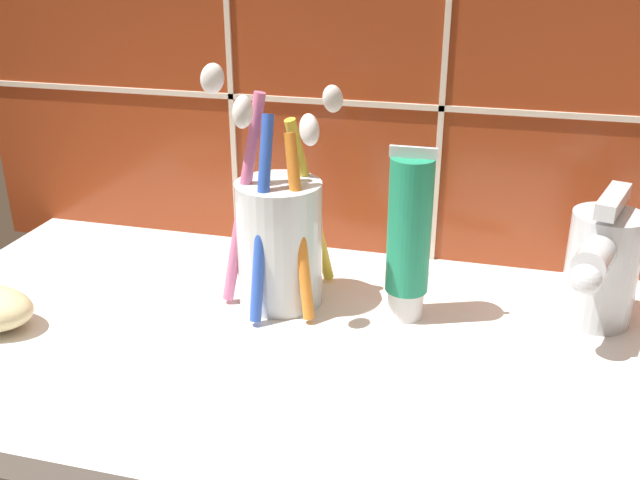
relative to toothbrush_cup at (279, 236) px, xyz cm
name	(u,v)px	position (x,y,z in cm)	size (l,w,h in cm)	color
sink_counter	(379,359)	(9.01, -4.97, -6.69)	(75.13, 33.33, 2.00)	white
tile_wall_backsplash	(424,44)	(9.02, 11.94, 13.23)	(85.13, 1.72, 41.81)	#933819
toothbrush_cup	(279,236)	(0.00, 0.00, 0.00)	(9.94, 11.50, 19.16)	silver
toothpaste_tube	(409,236)	(10.08, 0.11, 1.00)	(3.43, 3.26, 13.54)	white
sink_faucet	(601,265)	(24.03, 2.63, -0.82)	(5.54, 9.95, 10.30)	silver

